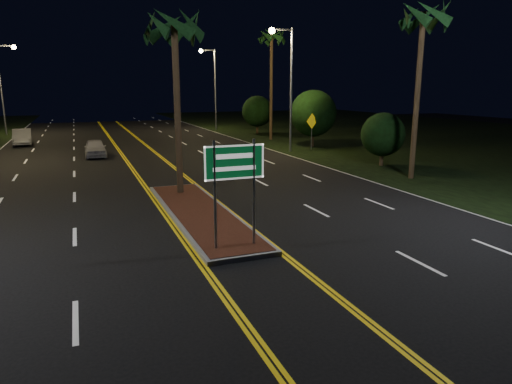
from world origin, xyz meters
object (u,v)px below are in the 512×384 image
palm_median (174,27)px  highway_sign (234,172)px  streetlight_right_mid (287,75)px  median_island (200,213)px  streetlight_left_far (4,79)px  palm_right_far (272,38)px  shrub_near (383,135)px  car_near (95,147)px  palm_right_near (423,18)px  streetlight_right_far (212,80)px  car_far (22,136)px  shrub_far (257,111)px  warning_sign (312,126)px  shrub_mid (313,113)px

palm_median → highway_sign: bearing=-90.0°
streetlight_right_mid → median_island: bearing=-125.3°
median_island → streetlight_right_mid: 19.20m
streetlight_left_far → palm_right_far: 27.50m
palm_median → shrub_near: bearing=14.5°
car_near → palm_right_near: bearing=-42.7°
streetlight_right_far → shrub_near: bearing=-84.1°
shrub_near → car_far: size_ratio=0.70×
palm_right_far → palm_median: bearing=-123.3°
median_island → palm_median: palm_median is taller
highway_sign → car_far: size_ratio=0.68×
shrub_near → car_far: shrub_near is taller
highway_sign → shrub_far: bearing=67.4°
palm_right_near → car_far: size_ratio=1.98×
highway_sign → palm_right_far: bearing=64.8°
shrub_near → streetlight_right_far: bearing=95.9°
streetlight_right_far → shrub_far: 7.56m
streetlight_right_mid → shrub_near: bearing=-70.2°
streetlight_right_far → shrub_far: (3.19, -6.00, -3.32)m
palm_median → streetlight_right_mid: bearing=47.3°
palm_right_far → warning_sign: 10.64m
car_near → palm_median: bearing=-77.3°
shrub_mid → streetlight_right_mid: bearing=-149.4°
highway_sign → palm_median: size_ratio=0.39×
shrub_mid → car_near: shrub_mid is taller
palm_median → warning_sign: bearing=42.2°
highway_sign → streetlight_right_mid: (10.61, 19.20, 3.25)m
streetlight_right_mid → palm_right_far: size_ratio=0.87×
streetlight_left_far → median_island: bearing=-74.0°
palm_median → shrub_near: size_ratio=2.52×
shrub_far → highway_sign: bearing=-112.6°
shrub_near → shrub_mid: (0.50, 10.00, 0.78)m
streetlight_right_mid → shrub_mid: (3.39, 2.00, -2.93)m
streetlight_right_far → warning_sign: 20.26m
car_near → highway_sign: bearing=-81.6°
streetlight_left_far → streetlight_right_far: size_ratio=1.00×
median_island → car_near: car_near is taller
warning_sign → streetlight_right_mid: bearing=166.4°
palm_median → palm_right_near: bearing=-2.3°
palm_right_far → median_island: bearing=-119.1°
car_far → warning_sign: (21.50, -11.83, 1.09)m
palm_median → warning_sign: size_ratio=2.93×
highway_sign → warning_sign: size_ratio=1.13×
streetlight_right_mid → car_near: size_ratio=2.10×
streetlight_right_mid → warning_sign: size_ratio=3.18×
median_island → shrub_far: 32.19m
streetlight_left_far → shrub_far: bearing=-18.1°
car_near → warning_sign: 16.21m
palm_right_far → streetlight_right_far: bearing=100.3°
streetlight_right_mid → streetlight_left_far: bearing=134.0°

